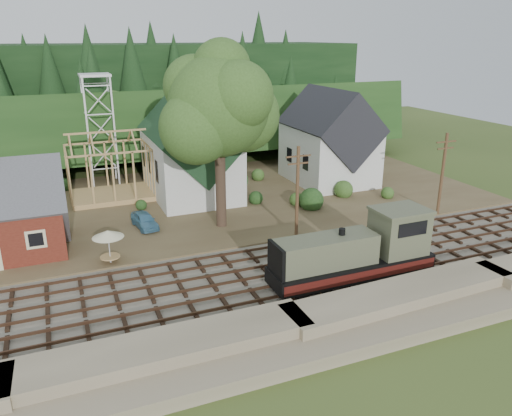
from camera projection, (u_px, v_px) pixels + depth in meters
name	position (u px, v px, depth m)	size (l,w,h in m)	color
ground	(240.00, 281.00, 35.04)	(140.00, 140.00, 0.00)	#384C1E
embankment	(294.00, 347.00, 27.62)	(64.00, 5.00, 1.60)	#7F7259
railroad_bed	(240.00, 280.00, 35.02)	(64.00, 11.00, 0.16)	#726B5B
village_flat	(178.00, 203.00, 50.72)	(64.00, 26.00, 0.30)	brown
hillside	(138.00, 155.00, 71.75)	(70.00, 28.00, 8.00)	#1E3F19
ridge	(122.00, 136.00, 85.73)	(80.00, 20.00, 12.00)	black
church	(190.00, 150.00, 51.26)	(8.40, 15.17, 13.00)	silver
farmhouse	(329.00, 142.00, 56.51)	(8.40, 10.80, 10.60)	silver
timber_frame	(109.00, 170.00, 51.04)	(8.20, 6.20, 6.99)	tan
lattice_tower	(97.00, 96.00, 54.07)	(3.20, 3.20, 12.12)	silver
big_tree	(220.00, 113.00, 41.28)	(10.90, 8.40, 14.70)	#38281E
telegraph_pole_near	(297.00, 192.00, 40.71)	(2.20, 0.28, 8.00)	#4C331E
telegraph_pole_far	(442.00, 173.00, 46.09)	(2.20, 0.28, 8.00)	#4C331E
locomotive	(359.00, 253.00, 34.48)	(11.80, 2.95, 4.73)	black
car_blue	(145.00, 220.00, 43.72)	(1.59, 3.94, 1.34)	teal
car_red	(326.00, 177.00, 57.56)	(1.87, 4.06, 1.13)	red
patio_set	(108.00, 235.00, 36.46)	(2.30, 2.30, 2.56)	silver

